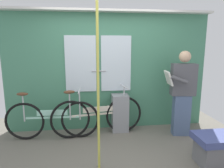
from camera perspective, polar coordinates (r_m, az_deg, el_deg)
ground_plane at (r=3.26m, az=1.54°, el=-21.10°), size 5.06×4.18×0.04m
train_door_wall at (r=4.06m, az=-1.14°, el=4.22°), size 4.06×0.28×2.37m
bicycle_near_door at (r=3.89m, az=-16.65°, el=-9.59°), size 1.70×0.44×0.91m
bicycle_leaning_behind at (r=3.88m, az=-4.10°, el=-9.03°), size 1.76×0.45×0.94m
passenger_reading_newspaper at (r=3.99m, az=19.31°, el=-2.11°), size 0.59×0.50×1.61m
trash_bin_by_wall at (r=4.07m, az=2.26°, el=-8.20°), size 0.32×0.28×0.75m
handrail_pole at (r=2.64m, az=-3.98°, el=-0.97°), size 0.04×0.04×2.33m
bench_seat_corner at (r=3.41m, az=28.12°, el=-15.90°), size 0.70×0.44×0.45m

